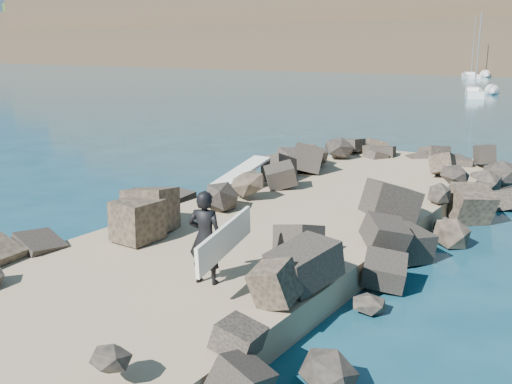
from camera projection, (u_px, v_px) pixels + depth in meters
ground at (278, 241)px, 14.45m from camera, size 800.00×800.00×0.00m
jetty at (231, 253)px, 12.78m from camera, size 6.00×26.00×0.60m
riprap_left at (153, 218)px, 14.73m from camera, size 2.60×22.00×1.00m
riprap_right at (360, 265)px, 11.53m from camera, size 2.60×22.00×1.00m
surfboard_resting at (241, 176)px, 17.06m from camera, size 0.63×2.43×0.08m
surfer_with_board at (208, 238)px, 10.17m from camera, size 1.08×2.11×1.73m
sailboat_a at (474, 93)px, 57.10m from camera, size 3.44×6.99×8.28m
sailboat_e at (471, 76)px, 91.30m from camera, size 4.79×8.28×9.78m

